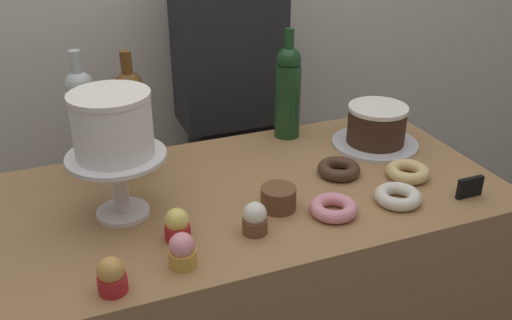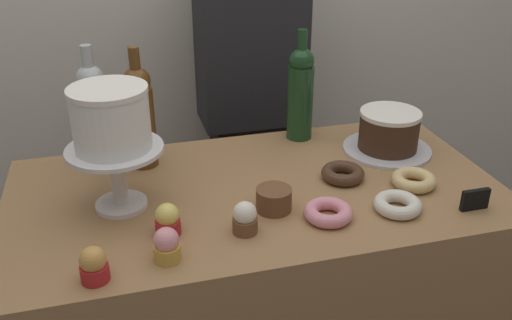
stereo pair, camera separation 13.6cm
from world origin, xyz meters
name	(u,v)px [view 2 (the right image)]	position (x,y,z in m)	size (l,w,h in m)	color
cake_stand_pedestal	(117,167)	(-0.33, 0.00, 1.04)	(0.22, 0.22, 0.16)	silver
white_layer_cake	(111,118)	(-0.33, 0.00, 1.17)	(0.17, 0.17, 0.14)	white
silver_serving_platter	(387,149)	(0.42, 0.11, 0.94)	(0.25, 0.25, 0.01)	silver
chocolate_round_cake	(389,130)	(0.42, 0.11, 1.00)	(0.17, 0.17, 0.11)	#3D2619
wine_bottle_green	(300,92)	(0.21, 0.27, 1.08)	(0.08, 0.08, 0.33)	#193D1E
wine_bottle_clear	(95,113)	(-0.37, 0.26, 1.08)	(0.08, 0.08, 0.33)	#B2BCC1
wine_bottle_amber	(140,115)	(-0.26, 0.21, 1.08)	(0.08, 0.08, 0.33)	#5B3814
cupcake_vanilla	(245,218)	(-0.07, -0.18, 0.97)	(0.06, 0.06, 0.07)	brown
cupcake_caramel	(94,265)	(-0.39, -0.26, 0.97)	(0.06, 0.06, 0.07)	red
cupcake_strawberry	(167,245)	(-0.25, -0.24, 0.97)	(0.06, 0.06, 0.07)	gold
cupcake_lemon	(168,220)	(-0.24, -0.14, 0.97)	(0.06, 0.06, 0.07)	red
donut_glazed	(414,180)	(0.39, -0.09, 0.96)	(0.11, 0.11, 0.03)	#E0C17F
donut_sugar	(397,205)	(0.29, -0.19, 0.96)	(0.11, 0.11, 0.03)	silver
donut_pink	(328,212)	(0.12, -0.18, 0.96)	(0.11, 0.11, 0.03)	pink
donut_chocolate	(343,173)	(0.23, -0.01, 0.96)	(0.11, 0.11, 0.03)	#472D1E
cookie_stack	(274,199)	(0.01, -0.11, 0.97)	(0.08, 0.08, 0.05)	brown
price_sign_chalkboard	(475,200)	(0.47, -0.23, 0.97)	(0.07, 0.01, 0.05)	black
barista_figure	(251,122)	(0.16, 0.65, 0.84)	(0.36, 0.22, 1.60)	black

